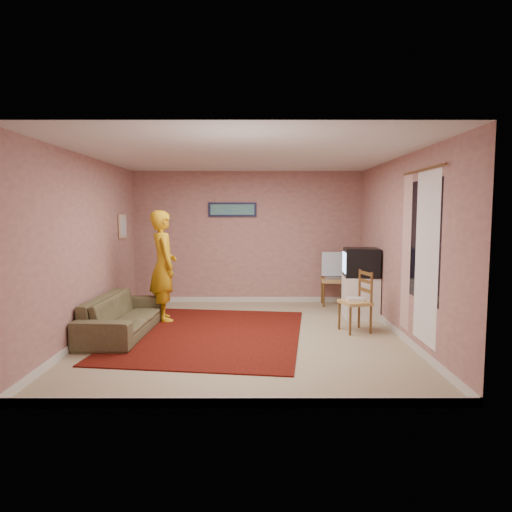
{
  "coord_description": "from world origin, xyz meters",
  "views": [
    {
      "loc": [
        0.16,
        -6.55,
        1.81
      ],
      "look_at": [
        0.16,
        0.6,
        1.11
      ],
      "focal_mm": 32.0,
      "sensor_mm": 36.0,
      "label": 1
    }
  ],
  "objects_px": {
    "crt_tv": "(361,262)",
    "person": "(163,266)",
    "chair_a": "(333,274)",
    "chair_b": "(355,295)",
    "sofa": "(123,315)",
    "tv_cabinet": "(360,297)"
  },
  "relations": [
    {
      "from": "chair_b",
      "to": "person",
      "type": "relative_size",
      "value": 0.28
    },
    {
      "from": "chair_b",
      "to": "person",
      "type": "bearing_deg",
      "value": -119.45
    },
    {
      "from": "chair_a",
      "to": "sofa",
      "type": "distance_m",
      "value": 4.06
    },
    {
      "from": "sofa",
      "to": "person",
      "type": "height_order",
      "value": "person"
    },
    {
      "from": "crt_tv",
      "to": "person",
      "type": "bearing_deg",
      "value": -172.28
    },
    {
      "from": "sofa",
      "to": "tv_cabinet",
      "type": "bearing_deg",
      "value": -71.92
    },
    {
      "from": "tv_cabinet",
      "to": "chair_b",
      "type": "relative_size",
      "value": 1.39
    },
    {
      "from": "chair_a",
      "to": "chair_b",
      "type": "bearing_deg",
      "value": -86.71
    },
    {
      "from": "tv_cabinet",
      "to": "crt_tv",
      "type": "xyz_separation_m",
      "value": [
        -0.01,
        0.0,
        0.6
      ]
    },
    {
      "from": "crt_tv",
      "to": "chair_a",
      "type": "distance_m",
      "value": 1.14
    },
    {
      "from": "crt_tv",
      "to": "person",
      "type": "height_order",
      "value": "person"
    },
    {
      "from": "chair_a",
      "to": "chair_b",
      "type": "height_order",
      "value": "chair_a"
    },
    {
      "from": "chair_b",
      "to": "sofa",
      "type": "distance_m",
      "value": 3.47
    },
    {
      "from": "crt_tv",
      "to": "chair_b",
      "type": "height_order",
      "value": "crt_tv"
    },
    {
      "from": "chair_a",
      "to": "chair_b",
      "type": "distance_m",
      "value": 1.96
    },
    {
      "from": "chair_a",
      "to": "tv_cabinet",
      "type": "bearing_deg",
      "value": -71.1
    },
    {
      "from": "tv_cabinet",
      "to": "chair_b",
      "type": "xyz_separation_m",
      "value": [
        -0.29,
        -0.91,
        0.21
      ]
    },
    {
      "from": "crt_tv",
      "to": "person",
      "type": "distance_m",
      "value": 3.32
    },
    {
      "from": "sofa",
      "to": "person",
      "type": "bearing_deg",
      "value": -23.97
    },
    {
      "from": "tv_cabinet",
      "to": "chair_a",
      "type": "distance_m",
      "value": 1.12
    },
    {
      "from": "sofa",
      "to": "person",
      "type": "distance_m",
      "value": 1.16
    },
    {
      "from": "crt_tv",
      "to": "chair_b",
      "type": "relative_size",
      "value": 1.19
    }
  ]
}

